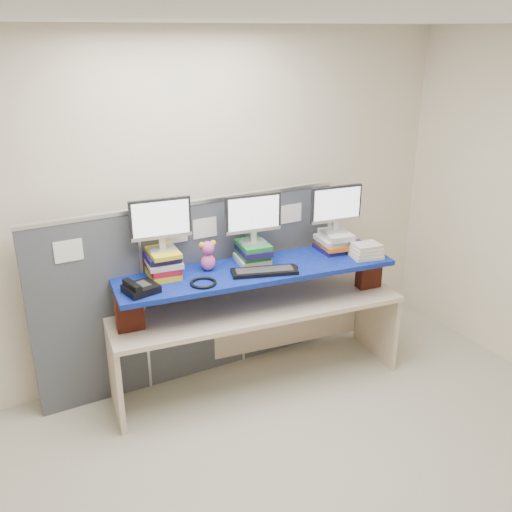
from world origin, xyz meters
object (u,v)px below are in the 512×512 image
monitor_center (253,216)px  desk_phone (140,288)px  desk (256,319)px  blue_board (256,270)px  monitor_right (336,206)px  monitor_left (161,221)px  keyboard (264,271)px

monitor_center → desk_phone: size_ratio=1.78×
desk → desk_phone: desk_phone is taller
blue_board → monitor_right: monitor_right is taller
monitor_left → keyboard: 0.87m
desk → monitor_left: 1.13m
monitor_center → monitor_right: 0.73m
monitor_center → monitor_right: (0.72, -0.09, -0.00)m
blue_board → monitor_center: 0.43m
blue_board → monitor_right: size_ratio=4.86×
monitor_center → monitor_right: size_ratio=1.00×
monitor_left → monitor_right: monitor_left is taller
desk → desk_phone: size_ratio=9.50×
blue_board → keyboard: (0.01, -0.12, 0.04)m
monitor_center → blue_board: bearing=-101.1°
desk → monitor_center: size_ratio=5.34×
monitor_center → keyboard: monitor_center is taller
monitor_left → keyboard: (0.69, -0.32, -0.42)m
monitor_right → desk_phone: (-1.70, -0.03, -0.35)m
desk → monitor_left: bearing=170.4°
monitor_left → monitor_right: size_ratio=1.00×
desk_phone → monitor_left: bearing=27.5°
monitor_right → desk_phone: monitor_right is taller
keyboard → desk_phone: size_ratio=2.09×
blue_board → monitor_left: (-0.68, 0.20, 0.45)m
keyboard → blue_board: bearing=111.0°
monitor_center → monitor_left: bearing=180.0°
keyboard → desk: bearing=111.0°
keyboard → desk_phone: bearing=-169.4°
monitor_left → desk_phone: (-0.25, -0.20, -0.40)m
monitor_left → monitor_center: bearing=-0.0°
blue_board → desk_phone: (-0.93, -0.00, 0.05)m
monitor_center → keyboard: 0.44m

